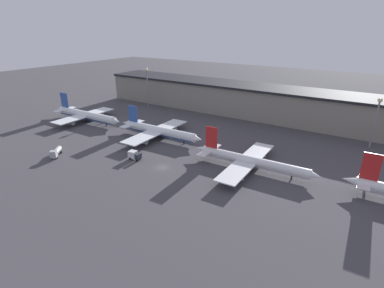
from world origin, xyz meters
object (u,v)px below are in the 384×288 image
Objects in this scene: airplane_0 at (86,115)px; service_vehicle_2 at (56,152)px; service_vehicle_0 at (134,155)px; airplane_1 at (159,131)px; airplane_2 at (251,161)px.

service_vehicle_2 is (27.26, -35.88, -1.68)m from airplane_0.
airplane_0 is 58.67m from service_vehicle_0.
service_vehicle_2 is (-20.22, -37.35, -1.56)m from airplane_1.
airplane_2 is 73.48m from service_vehicle_2.
service_vehicle_0 is (-39.57, -16.20, -1.20)m from airplane_2.
airplane_1 reaches higher than service_vehicle_0.
service_vehicle_2 is (-66.84, -30.50, -1.24)m from airplane_2.
airplane_0 is 1.05× the size of airplane_2.
service_vehicle_2 is at bearing -54.38° from airplane_0.
airplane_1 is at bearing 102.01° from service_vehicle_0.
airplane_1 is (47.48, 1.47, -0.12)m from airplane_0.
airplane_1 is 24.16m from service_vehicle_0.
airplane_0 is 45.09m from service_vehicle_2.
service_vehicle_2 is at bearing -157.07° from airplane_2.
airplane_0 is at bearing 153.41° from service_vehicle_0.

